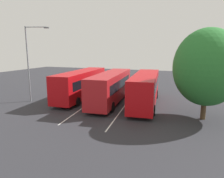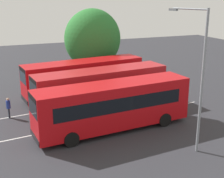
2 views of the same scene
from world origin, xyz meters
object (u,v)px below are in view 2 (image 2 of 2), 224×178
at_px(street_lamp, 199,73).
at_px(bus_center_left, 101,88).
at_px(depot_tree, 93,39).
at_px(bus_center_right, 113,105).
at_px(pedestrian, 8,106).
at_px(bus_far_left, 84,77).

bearing_deg(street_lamp, bus_center_left, -0.42).
relative_size(bus_center_left, street_lamp, 1.33).
xyz_separation_m(street_lamp, depot_tree, (0.14, -18.77, -0.37)).
height_order(bus_center_right, pedestrian, bus_center_right).
bearing_deg(street_lamp, bus_far_left, -4.41).
relative_size(pedestrian, depot_tree, 0.21).
height_order(bus_center_right, depot_tree, depot_tree).
height_order(bus_far_left, pedestrian, bus_far_left).
height_order(pedestrian, depot_tree, depot_tree).
bearing_deg(pedestrian, bus_center_right, -42.56).
bearing_deg(bus_far_left, bus_center_right, 80.88).
xyz_separation_m(bus_center_right, pedestrian, (6.74, -5.24, -0.92)).
bearing_deg(bus_far_left, pedestrian, 16.06).
bearing_deg(depot_tree, bus_center_left, 74.78).
bearing_deg(street_lamp, bus_center_right, 18.42).
bearing_deg(bus_center_right, pedestrian, -42.28).
bearing_deg(bus_far_left, bus_center_left, 87.52).
bearing_deg(bus_center_left, bus_far_left, -91.56).
height_order(bus_center_left, pedestrian, bus_center_left).
distance_m(bus_center_left, pedestrian, 7.53).
relative_size(bus_center_right, street_lamp, 1.33).
distance_m(bus_far_left, bus_center_left, 3.97).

